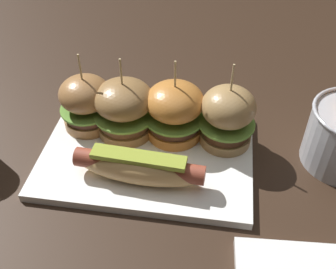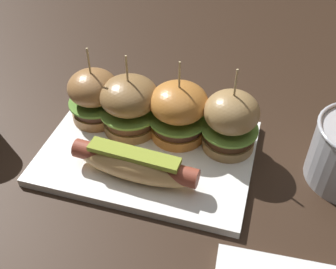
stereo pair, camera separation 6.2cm
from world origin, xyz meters
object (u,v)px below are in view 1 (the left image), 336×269
(platter_main, at_px, (148,154))
(slider_center_left, at_px, (124,108))
(slider_far_left, at_px, (86,102))
(slider_far_right, at_px, (228,116))
(hot_dog, at_px, (142,168))
(slider_center_right, at_px, (175,110))

(platter_main, bearing_deg, slider_center_left, 135.45)
(slider_far_left, height_order, slider_far_right, slider_far_right)
(hot_dog, bearing_deg, platter_main, 94.51)
(slider_far_left, bearing_deg, slider_far_right, -1.67)
(slider_center_right, bearing_deg, platter_main, -126.93)
(platter_main, bearing_deg, slider_center_right, 53.07)
(hot_dog, xyz_separation_m, slider_center_left, (-0.05, 0.11, 0.02))
(hot_dog, distance_m, slider_far_right, 0.16)
(platter_main, relative_size, slider_far_right, 2.29)
(slider_far_right, bearing_deg, slider_center_right, 176.64)
(slider_center_left, xyz_separation_m, slider_center_right, (0.08, 0.01, 0.00))
(platter_main, xyz_separation_m, slider_center_right, (0.04, 0.05, 0.06))
(slider_far_left, xyz_separation_m, slider_center_right, (0.15, -0.00, 0.00))
(platter_main, relative_size, slider_center_left, 2.39)
(platter_main, distance_m, slider_center_left, 0.08)
(slider_far_left, relative_size, slider_far_right, 0.94)
(slider_far_left, distance_m, slider_center_right, 0.15)
(platter_main, height_order, slider_center_left, slider_center_left)
(hot_dog, relative_size, slider_far_left, 1.41)
(slider_far_left, relative_size, slider_center_right, 0.98)
(hot_dog, bearing_deg, slider_center_left, 115.29)
(platter_main, bearing_deg, hot_dog, -85.49)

